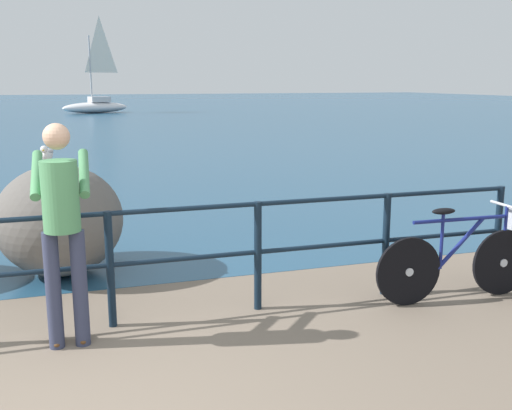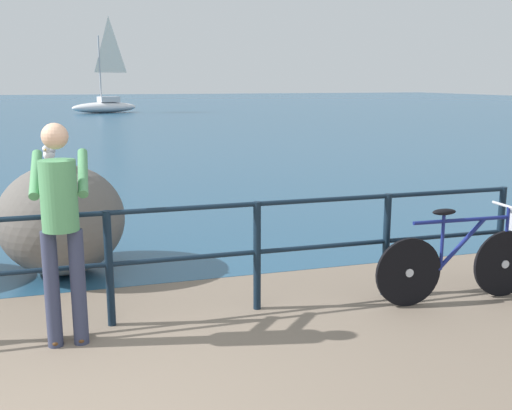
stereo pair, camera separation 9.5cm
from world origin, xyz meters
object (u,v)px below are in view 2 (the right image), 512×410
object	(u,v)px
person_at_railing	(61,224)
breakwater_boulder_main	(62,219)
bicycle	(472,253)
seagull	(49,153)
sailboat	(105,102)

from	to	relation	value
person_at_railing	breakwater_boulder_main	distance (m)	1.99
bicycle	person_at_railing	distance (m)	3.77
bicycle	seagull	bearing A→B (deg)	154.77
bicycle	sailboat	distance (m)	36.16
bicycle	sailboat	xyz separation A→B (m)	(-1.63, 36.12, 0.24)
person_at_railing	sailboat	distance (m)	36.11
bicycle	seagull	size ratio (longest dim) A/B	4.96
seagull	breakwater_boulder_main	bearing A→B (deg)	141.49
person_at_railing	bicycle	bearing A→B (deg)	-89.09
bicycle	sailboat	bearing A→B (deg)	94.30
breakwater_boulder_main	seagull	bearing A→B (deg)	-139.07
person_at_railing	seagull	distance (m)	1.92
person_at_railing	sailboat	xyz separation A→B (m)	(2.10, 36.04, -0.28)
sailboat	person_at_railing	bearing A→B (deg)	66.37
person_at_railing	breakwater_boulder_main	world-z (taller)	person_at_railing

